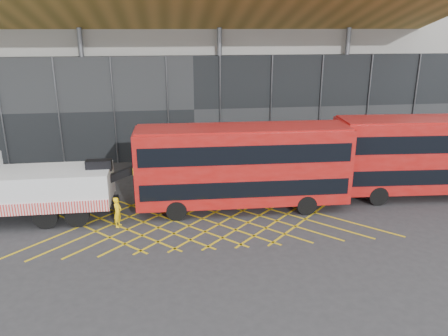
{
  "coord_description": "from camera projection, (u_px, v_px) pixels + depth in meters",
  "views": [
    {
      "loc": [
        -0.14,
        -21.9,
        10.09
      ],
      "look_at": [
        3.0,
        1.5,
        2.4
      ],
      "focal_mm": 35.0,
      "sensor_mm": 36.0,
      "label": 1
    }
  ],
  "objects": [
    {
      "name": "recovery_truck",
      "position": [
        3.0,
        186.0,
        23.15
      ],
      "size": [
        12.4,
        3.0,
        4.33
      ],
      "rotation": [
        0.0,
        0.0,
        -0.0
      ],
      "color": "black",
      "rests_on": "ground_plane"
    },
    {
      "name": "ground_plane",
      "position": [
        173.0,
        220.0,
        23.79
      ],
      "size": [
        120.0,
        120.0,
        0.0
      ],
      "primitive_type": "plane",
      "color": "#2B2B2D"
    },
    {
      "name": "bus_towed",
      "position": [
        242.0,
        164.0,
        24.55
      ],
      "size": [
        12.01,
        3.13,
        4.85
      ],
      "rotation": [
        0.0,
        0.0,
        -0.03
      ],
      "color": "#9E0F0C",
      "rests_on": "ground_plane"
    },
    {
      "name": "bus_second",
      "position": [
        435.0,
        153.0,
        26.48
      ],
      "size": [
        12.25,
        3.58,
        4.92
      ],
      "rotation": [
        0.0,
        0.0,
        -0.06
      ],
      "color": "#9E0F0C",
      "rests_on": "ground_plane"
    },
    {
      "name": "worker",
      "position": [
        118.0,
        212.0,
        22.86
      ],
      "size": [
        0.56,
        0.69,
        1.64
      ],
      "primitive_type": "imported",
      "rotation": [
        0.0,
        0.0,
        1.25
      ],
      "color": "yellow",
      "rests_on": "ground_plane"
    },
    {
      "name": "road_markings",
      "position": [
        202.0,
        219.0,
        23.99
      ],
      "size": [
        19.96,
        7.16,
        0.01
      ],
      "color": "gold",
      "rests_on": "ground_plane"
    },
    {
      "name": "construction_building",
      "position": [
        187.0,
        39.0,
        38.58
      ],
      "size": [
        55.0,
        23.97,
        18.0
      ],
      "color": "gray",
      "rests_on": "ground_plane"
    }
  ]
}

